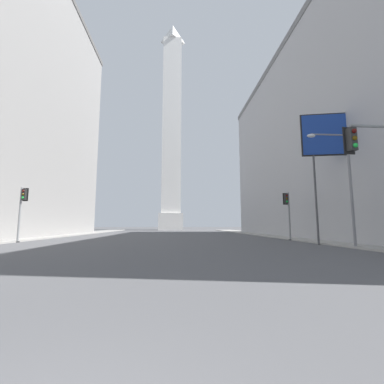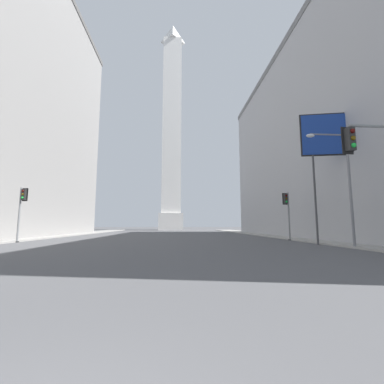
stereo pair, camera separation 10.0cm
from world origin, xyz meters
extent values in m
cube|color=gray|center=(-16.67, 30.13, 0.07)|extent=(5.00, 100.43, 0.15)
cube|color=gray|center=(16.67, 30.13, 0.07)|extent=(5.00, 100.43, 0.15)
cube|color=#9E9EA0|center=(26.38, 30.79, 13.53)|extent=(19.61, 53.41, 27.07)
cube|color=slate|center=(26.38, 30.79, 27.52)|extent=(19.80, 53.95, 0.90)
cube|color=silver|center=(0.00, 83.69, 2.70)|extent=(7.85, 7.85, 5.40)
cube|color=white|center=(0.00, 83.69, 36.03)|extent=(6.28, 6.28, 61.27)
pyramid|color=white|center=(0.00, 83.69, 70.12)|extent=(6.28, 6.28, 6.91)
cylinder|color=slate|center=(-14.16, 25.32, 2.72)|extent=(0.18, 0.18, 5.44)
cylinder|color=#262626|center=(-14.16, 25.32, 0.05)|extent=(0.40, 0.40, 0.10)
cube|color=black|center=(-13.87, 25.32, 4.74)|extent=(0.37, 0.37, 1.10)
cube|color=black|center=(-13.85, 25.50, 4.74)|extent=(0.58, 0.09, 1.32)
sphere|color=#410907|center=(-13.89, 25.13, 5.08)|extent=(0.22, 0.22, 0.22)
sphere|color=#483506|center=(-13.89, 25.13, 4.74)|extent=(0.22, 0.22, 0.22)
sphere|color=green|center=(-13.89, 25.13, 4.40)|extent=(0.22, 0.22, 0.22)
cube|color=black|center=(9.41, 9.71, 5.66)|extent=(0.37, 0.37, 1.10)
cube|color=black|center=(9.40, 9.89, 5.66)|extent=(0.58, 0.09, 1.32)
sphere|color=#410907|center=(9.43, 9.52, 6.00)|extent=(0.22, 0.22, 0.22)
sphere|color=#483506|center=(9.43, 9.52, 5.66)|extent=(0.22, 0.22, 0.22)
sphere|color=green|center=(9.43, 9.52, 5.32)|extent=(0.22, 0.22, 0.22)
cylinder|color=slate|center=(14.14, 26.94, 2.68)|extent=(0.18, 0.18, 5.36)
cylinder|color=#262626|center=(14.14, 26.94, 0.05)|extent=(0.40, 0.40, 0.10)
cube|color=black|center=(13.85, 26.94, 4.66)|extent=(0.37, 0.37, 1.10)
cube|color=black|center=(13.83, 27.12, 4.66)|extent=(0.58, 0.09, 1.32)
sphere|color=#410907|center=(13.87, 26.75, 5.00)|extent=(0.22, 0.22, 0.22)
sphere|color=#483506|center=(13.87, 26.75, 4.66)|extent=(0.22, 0.22, 0.22)
sphere|color=green|center=(13.87, 26.75, 4.31)|extent=(0.22, 0.22, 0.22)
cylinder|color=slate|center=(14.45, 16.95, 4.37)|extent=(0.20, 0.20, 8.75)
cylinder|color=slate|center=(13.02, 16.95, 8.60)|extent=(2.86, 0.12, 0.12)
sphere|color=slate|center=(14.45, 16.95, 8.60)|extent=(0.20, 0.20, 0.20)
ellipsoid|color=silver|center=(11.59, 16.95, 8.48)|extent=(0.64, 0.36, 0.26)
cylinder|color=#3F3F42|center=(13.71, 20.51, 4.00)|extent=(0.18, 0.18, 7.99)
cylinder|color=#3F3F42|center=(17.69, 19.71, 4.00)|extent=(0.18, 0.18, 7.99)
cube|color=navy|center=(15.70, 20.11, 9.85)|extent=(5.74, 1.37, 3.72)
cube|color=black|center=(15.70, 20.11, 9.85)|extent=(5.95, 1.30, 3.96)
camera|label=1|loc=(1.22, -1.29, 1.72)|focal=24.00mm
camera|label=2|loc=(1.32, -1.30, 1.72)|focal=24.00mm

